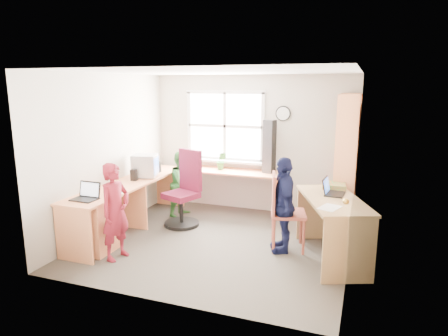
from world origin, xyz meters
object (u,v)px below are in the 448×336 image
Objects in this scene: right_desk at (332,215)px; laptop_right at (331,190)px; swivel_chair at (185,193)px; person_navy at (283,205)px; person_red at (116,212)px; cd_tower at (269,147)px; bookshelf at (346,167)px; crt_monitor at (145,166)px; person_green at (183,184)px; l_desk at (128,209)px; laptop_left at (87,195)px; potted_plant at (221,161)px; wooden_chair at (283,209)px.

laptop_right reaches higher than right_desk.
swivel_chair is 0.93× the size of person_navy.
cd_tower is at bearing -21.03° from person_red.
bookshelf is 3.18m from crt_monitor.
person_green is at bearing 8.27° from person_red.
bookshelf is at bearing -42.43° from person_red.
l_desk is at bearing -153.57° from bookshelf.
person_navy reaches higher than right_desk.
person_red is at bearing -2.17° from laptop_left.
person_green is at bearing 78.52° from laptop_right.
cd_tower is (-1.20, 1.47, 0.61)m from right_desk.
right_desk is 4.90× the size of potted_plant.
swivel_chair is 1.78m from person_navy.
person_navy is (-0.73, -1.14, -0.35)m from bookshelf.
crt_monitor is 0.36× the size of person_red.
cd_tower is (1.82, 1.01, 0.26)m from crt_monitor.
cd_tower is 1.63m from person_navy.
l_desk is 0.91m from crt_monitor.
wooden_chair reaches higher than laptop_right.
person_green is (0.29, 1.24, 0.11)m from l_desk.
swivel_chair is 1.50m from person_red.
bookshelf reaches higher than person_navy.
person_red reaches higher than laptop_right.
person_green reaches higher than crt_monitor.
swivel_chair is 1.34× the size of cd_tower.
wooden_chair is 2.40m from crt_monitor.
laptop_left is at bearing 178.16° from person_green.
l_desk is 2.55m from cd_tower.
crt_monitor is 1.39× the size of laptop_left.
cd_tower is 0.71× the size of person_red.
l_desk is at bearing 72.33° from laptop_left.
potted_plant is at bearing 173.12° from bookshelf.
l_desk is 2.79× the size of wooden_chair.
laptop_right is at bearing -93.31° from person_green.
potted_plant is 0.24× the size of person_navy.
right_desk is (2.87, 0.30, 0.14)m from l_desk.
cd_tower is at bearing 96.94° from wooden_chair.
laptop_left is at bearing -111.81° from cd_tower.
potted_plant is (0.30, 0.90, 0.39)m from swivel_chair.
laptop_right is at bearing -6.56° from wooden_chair.
bookshelf is 2.15m from potted_plant.
bookshelf is at bearing 64.44° from right_desk.
right_desk is 3.07m from crt_monitor.
person_red is at bearing -142.08° from bookshelf.
person_red reaches higher than potted_plant.
wooden_chair is 2.09m from person_green.
potted_plant is at bearing 64.43° from l_desk.
wooden_chair is (-0.75, -1.07, -0.43)m from bookshelf.
wooden_chair is (1.68, -0.43, 0.05)m from swivel_chair.
wooden_chair is at bearing 10.36° from l_desk.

